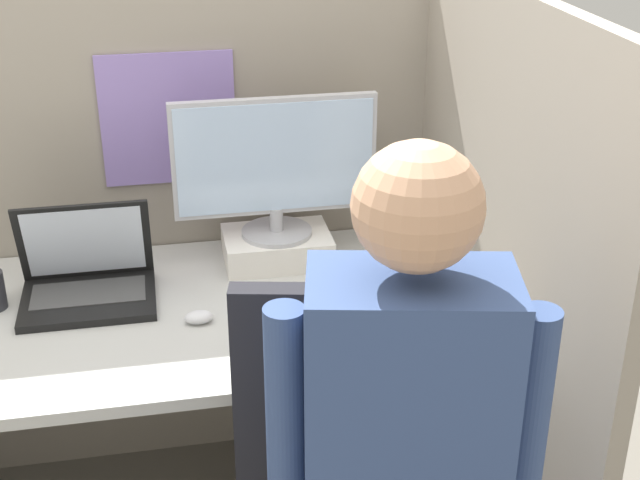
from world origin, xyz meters
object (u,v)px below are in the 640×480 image
(monitor, at_px, (275,164))
(laptop, at_px, (88,281))
(person, at_px, (419,475))
(paper_box, at_px, (277,247))
(carrot_toy, at_px, (301,325))
(stapler, at_px, (408,255))

(monitor, bearing_deg, laptop, -165.83)
(laptop, relative_size, person, 0.24)
(laptop, bearing_deg, paper_box, 13.86)
(paper_box, bearing_deg, carrot_toy, -90.64)
(person, bearing_deg, stapler, 74.64)
(carrot_toy, height_order, person, person)
(monitor, distance_m, laptop, 0.56)
(paper_box, xyz_separation_m, person, (0.09, -1.03, 0.06))
(paper_box, height_order, monitor, monitor)
(monitor, xyz_separation_m, stapler, (0.35, -0.09, -0.25))
(paper_box, distance_m, person, 1.04)
(paper_box, bearing_deg, stapler, -14.58)
(paper_box, relative_size, person, 0.21)
(monitor, height_order, laptop, monitor)
(carrot_toy, bearing_deg, person, -81.80)
(person, bearing_deg, laptop, 122.76)
(stapler, height_order, person, person)
(laptop, distance_m, carrot_toy, 0.56)
(laptop, xyz_separation_m, stapler, (0.84, 0.03, -0.02))
(monitor, distance_m, stapler, 0.44)
(paper_box, bearing_deg, person, -85.18)
(paper_box, distance_m, laptop, 0.51)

